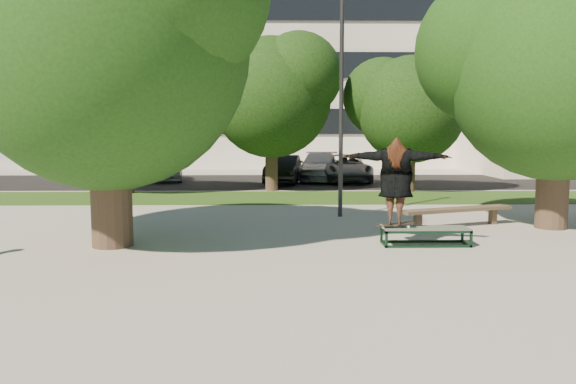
{
  "coord_description": "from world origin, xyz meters",
  "views": [
    {
      "loc": [
        -0.77,
        -10.58,
        2.38
      ],
      "look_at": [
        -0.55,
        0.6,
        1.17
      ],
      "focal_mm": 35.0,
      "sensor_mm": 36.0,
      "label": 1
    }
  ],
  "objects_px": {
    "car_silver_a": "(166,168)",
    "car_silver_b": "(320,167)",
    "lamppost": "(341,103)",
    "bench": "(457,211)",
    "tree_right": "(554,60)",
    "tree_left": "(103,30)",
    "car_grey": "(345,168)",
    "grind_box": "(425,236)",
    "car_dark": "(283,169)"
  },
  "relations": [
    {
      "from": "tree_left",
      "to": "grind_box",
      "type": "bearing_deg",
      "value": -0.98
    },
    {
      "from": "car_silver_a",
      "to": "car_grey",
      "type": "bearing_deg",
      "value": -14.55
    },
    {
      "from": "lamppost",
      "to": "car_silver_a",
      "type": "relative_size",
      "value": 1.64
    },
    {
      "from": "grind_box",
      "to": "car_silver_b",
      "type": "distance_m",
      "value": 15.56
    },
    {
      "from": "car_silver_a",
      "to": "car_silver_b",
      "type": "height_order",
      "value": "car_silver_b"
    },
    {
      "from": "bench",
      "to": "car_dark",
      "type": "height_order",
      "value": "car_dark"
    },
    {
      "from": "bench",
      "to": "car_grey",
      "type": "xyz_separation_m",
      "value": [
        -1.28,
        12.69,
        0.25
      ]
    },
    {
      "from": "bench",
      "to": "car_silver_a",
      "type": "bearing_deg",
      "value": 106.15
    },
    {
      "from": "car_grey",
      "to": "car_dark",
      "type": "bearing_deg",
      "value": -164.92
    },
    {
      "from": "tree_left",
      "to": "car_dark",
      "type": "xyz_separation_m",
      "value": [
        3.79,
        13.99,
        -3.78
      ]
    },
    {
      "from": "lamppost",
      "to": "car_grey",
      "type": "xyz_separation_m",
      "value": [
        1.44,
        10.93,
        -2.5
      ]
    },
    {
      "from": "tree_right",
      "to": "car_silver_b",
      "type": "bearing_deg",
      "value": 108.95
    },
    {
      "from": "car_silver_b",
      "to": "car_grey",
      "type": "bearing_deg",
      "value": -20.2
    },
    {
      "from": "bench",
      "to": "car_dark",
      "type": "xyz_separation_m",
      "value": [
        -4.22,
        11.86,
        0.24
      ]
    },
    {
      "from": "lamppost",
      "to": "car_dark",
      "type": "relative_size",
      "value": 1.56
    },
    {
      "from": "lamppost",
      "to": "bench",
      "type": "distance_m",
      "value": 4.25
    },
    {
      "from": "car_dark",
      "to": "grind_box",
      "type": "bearing_deg",
      "value": -71.25
    },
    {
      "from": "car_silver_a",
      "to": "tree_right",
      "type": "bearing_deg",
      "value": -58.82
    },
    {
      "from": "grind_box",
      "to": "car_silver_a",
      "type": "bearing_deg",
      "value": 118.62
    },
    {
      "from": "tree_left",
      "to": "car_grey",
      "type": "xyz_separation_m",
      "value": [
        6.73,
        14.83,
        -3.77
      ]
    },
    {
      "from": "lamppost",
      "to": "bench",
      "type": "height_order",
      "value": "lamppost"
    },
    {
      "from": "car_silver_a",
      "to": "car_dark",
      "type": "relative_size",
      "value": 0.95
    },
    {
      "from": "grind_box",
      "to": "car_silver_b",
      "type": "xyz_separation_m",
      "value": [
        -1.04,
        15.52,
        0.5
      ]
    },
    {
      "from": "grind_box",
      "to": "car_dark",
      "type": "distance_m",
      "value": 14.4
    },
    {
      "from": "tree_left",
      "to": "car_grey",
      "type": "distance_m",
      "value": 16.72
    },
    {
      "from": "car_dark",
      "to": "car_silver_b",
      "type": "bearing_deg",
      "value": 45.27
    },
    {
      "from": "grind_box",
      "to": "car_silver_a",
      "type": "xyz_separation_m",
      "value": [
        -8.47,
        15.52,
        0.44
      ]
    },
    {
      "from": "tree_right",
      "to": "lamppost",
      "type": "bearing_deg",
      "value": 158.72
    },
    {
      "from": "car_grey",
      "to": "grind_box",
      "type": "bearing_deg",
      "value": -91.2
    },
    {
      "from": "tree_left",
      "to": "car_silver_a",
      "type": "distance_m",
      "value": 15.97
    },
    {
      "from": "tree_right",
      "to": "grind_box",
      "type": "distance_m",
      "value": 5.69
    },
    {
      "from": "bench",
      "to": "car_silver_b",
      "type": "bearing_deg",
      "value": 79.87
    },
    {
      "from": "bench",
      "to": "car_silver_a",
      "type": "height_order",
      "value": "car_silver_a"
    },
    {
      "from": "lamppost",
      "to": "tree_right",
      "type": "bearing_deg",
      "value": -21.28
    },
    {
      "from": "tree_left",
      "to": "bench",
      "type": "xyz_separation_m",
      "value": [
        8.01,
        2.14,
        -4.02
      ]
    },
    {
      "from": "tree_right",
      "to": "lamppost",
      "type": "relative_size",
      "value": 1.07
    },
    {
      "from": "lamppost",
      "to": "car_dark",
      "type": "height_order",
      "value": "lamppost"
    },
    {
      "from": "car_silver_a",
      "to": "lamppost",
      "type": "bearing_deg",
      "value": -68.96
    },
    {
      "from": "tree_left",
      "to": "lamppost",
      "type": "bearing_deg",
      "value": 36.42
    },
    {
      "from": "lamppost",
      "to": "grind_box",
      "type": "xyz_separation_m",
      "value": [
        1.35,
        -4.02,
        -2.96
      ]
    },
    {
      "from": "car_silver_a",
      "to": "car_grey",
      "type": "height_order",
      "value": "car_grey"
    },
    {
      "from": "bench",
      "to": "tree_right",
      "type": "bearing_deg",
      "value": -24.33
    },
    {
      "from": "tree_right",
      "to": "lamppost",
      "type": "distance_m",
      "value": 5.36
    },
    {
      "from": "grind_box",
      "to": "car_grey",
      "type": "xyz_separation_m",
      "value": [
        0.1,
        14.95,
        0.46
      ]
    },
    {
      "from": "grind_box",
      "to": "bench",
      "type": "relative_size",
      "value": 0.59
    },
    {
      "from": "bench",
      "to": "car_silver_b",
      "type": "height_order",
      "value": "car_silver_b"
    },
    {
      "from": "tree_right",
      "to": "grind_box",
      "type": "relative_size",
      "value": 3.62
    },
    {
      "from": "tree_right",
      "to": "car_grey",
      "type": "bearing_deg",
      "value": 105.14
    },
    {
      "from": "tree_right",
      "to": "car_silver_a",
      "type": "xyz_separation_m",
      "value": [
        -12.04,
        13.42,
        -3.46
      ]
    },
    {
      "from": "car_grey",
      "to": "lamppost",
      "type": "bearing_deg",
      "value": -98.35
    }
  ]
}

